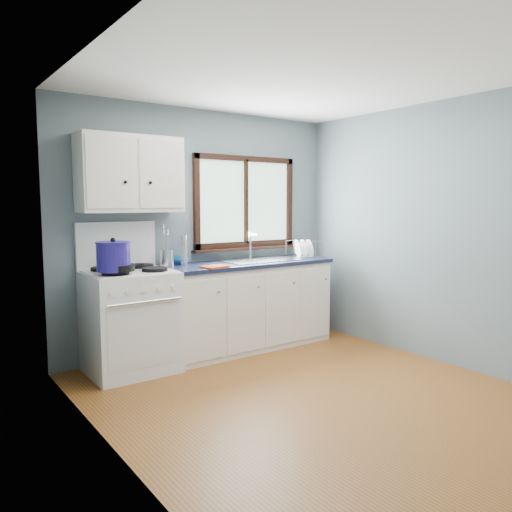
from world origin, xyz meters
TOP-DOWN VIEW (x-y plane):
  - floor at (0.00, 0.00)m, footprint 3.20×3.60m
  - ceiling at (0.00, 0.00)m, footprint 3.20×3.60m
  - wall_back at (0.00, 1.81)m, footprint 3.20×0.02m
  - wall_left at (-1.61, 0.00)m, footprint 0.02×3.60m
  - wall_right at (1.61, 0.00)m, footprint 0.02×3.60m
  - gas_range at (-0.95, 1.47)m, footprint 0.76×0.69m
  - base_cabinets at (0.36, 1.49)m, footprint 1.85×0.60m
  - countertop at (0.36, 1.49)m, footprint 1.89×0.64m
  - sink at (0.54, 1.49)m, footprint 0.84×0.46m
  - window at (0.54, 1.77)m, footprint 1.36×0.10m
  - upper_cabinets at (-0.85, 1.63)m, footprint 0.95×0.35m
  - skillet at (-1.11, 1.30)m, footprint 0.44×0.36m
  - stockpot at (-1.15, 1.31)m, footprint 0.30×0.30m
  - utensil_crock at (-0.51, 1.61)m, footprint 0.13×0.13m
  - thermos at (-0.31, 1.64)m, footprint 0.07×0.07m
  - soap_bottle at (-0.30, 1.62)m, footprint 0.13×0.13m
  - dish_towel at (-0.17, 1.27)m, footprint 0.27×0.21m
  - dish_rack at (1.15, 1.48)m, footprint 0.46×0.41m

SIDE VIEW (x-z plane):
  - floor at x=0.00m, z-range -0.02..0.00m
  - base_cabinets at x=0.36m, z-range -0.03..0.85m
  - gas_range at x=-0.95m, z-range -0.19..1.17m
  - sink at x=0.54m, z-range 0.64..1.08m
  - countertop at x=0.36m, z-range 0.88..0.92m
  - dish_towel at x=-0.17m, z-range 0.92..0.94m
  - dish_rack at x=1.15m, z-range 0.87..1.07m
  - skillet at x=-1.11m, z-range 0.96..1.02m
  - utensil_crock at x=-0.51m, z-range 0.80..1.21m
  - soap_bottle at x=-0.30m, z-range 0.92..1.17m
  - thermos at x=-0.31m, z-range 0.92..1.22m
  - stockpot at x=-1.15m, z-range 0.94..1.23m
  - wall_back at x=0.00m, z-range 0.00..2.50m
  - wall_left at x=-1.61m, z-range 0.00..2.50m
  - wall_right at x=1.61m, z-range 0.00..2.50m
  - window at x=0.54m, z-range 0.96..1.99m
  - upper_cabinets at x=-0.85m, z-range 1.45..2.15m
  - ceiling at x=0.00m, z-range 2.50..2.52m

